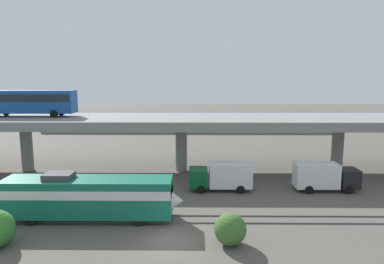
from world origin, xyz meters
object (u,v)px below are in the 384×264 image
parked_car_7 (267,121)px  parked_car_2 (202,121)px  parked_car_0 (207,120)px  parked_car_3 (270,123)px  parked_car_1 (138,120)px  parked_car_4 (181,120)px  transit_bus_on_overpass (28,101)px  parked_car_5 (297,120)px  service_truck_west (222,176)px  train_locomotive (97,195)px  parked_car_6 (305,121)px  service_truck_east (324,176)px

parked_car_7 → parked_car_2: bearing=-174.7°
parked_car_0 → parked_car_3: 14.63m
parked_car_1 → parked_car_3: bearing=171.7°
parked_car_2 → parked_car_4: same height
transit_bus_on_overpass → parked_car_5: transit_bus_on_overpass is taller
parked_car_1 → parked_car_2: size_ratio=0.94×
transit_bus_on_overpass → parked_car_4: transit_bus_on_overpass is taller
service_truck_west → parked_car_2: (-1.50, 42.01, 0.50)m
transit_bus_on_overpass → parked_car_2: transit_bus_on_overpass is taller
parked_car_7 → parked_car_1: bearing=177.5°
train_locomotive → service_truck_west: bearing=35.0°
parked_car_3 → parked_car_6: 8.67m
parked_car_5 → parked_car_6: bearing=-68.0°
transit_bus_on_overpass → parked_car_7: size_ratio=2.69×
parked_car_6 → parked_car_7: same height
train_locomotive → parked_car_4: 53.26m
service_truck_west → parked_car_5: size_ratio=1.68×
transit_bus_on_overpass → parked_car_4: size_ratio=2.85×
parked_car_5 → parked_car_1: bearing=-179.4°
train_locomotive → parked_car_7: train_locomotive is taller
parked_car_1 → parked_car_5: (37.44, 0.40, -0.00)m
service_truck_west → parked_car_4: (-6.37, 44.96, 0.49)m
parked_car_3 → parked_car_4: size_ratio=0.95×
train_locomotive → service_truck_west: train_locomotive is taller
parked_car_6 → parked_car_5: bearing=-68.0°
train_locomotive → parked_car_4: size_ratio=3.68×
service_truck_east → parked_car_1: bearing=121.7°
service_truck_east → parked_car_2: (-12.58, 42.01, 0.50)m
parked_car_4 → parked_car_5: same height
train_locomotive → parked_car_4: bearing=84.5°
train_locomotive → parked_car_3: 54.53m
parked_car_3 → parked_car_7: same height
transit_bus_on_overpass → parked_car_1: transit_bus_on_overpass is taller
transit_bus_on_overpass → parked_car_2: (23.20, 33.69, -7.08)m
parked_car_1 → parked_car_4: same height
parked_car_0 → parked_car_1: size_ratio=1.04×
parked_car_3 → parked_car_6: (8.46, 1.86, 0.00)m
parked_car_7 → parked_car_6: bearing=-7.9°
service_truck_east → parked_car_2: 43.85m
parked_car_0 → parked_car_3: same height
transit_bus_on_overpass → parked_car_6: bearing=-144.1°
transit_bus_on_overpass → service_truck_west: bearing=161.4°
parked_car_3 → parked_car_5: 8.72m
parked_car_1 → parked_car_6: same height
parked_car_3 → parked_car_5: bearing=33.3°
transit_bus_on_overpass → train_locomotive: bearing=128.9°
parked_car_4 → parked_car_7: size_ratio=0.95×
service_truck_west → parked_car_3: 42.59m
parked_car_1 → parked_car_5: bearing=-179.4°
parked_car_2 → parked_car_7: same height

